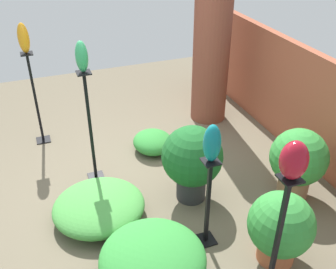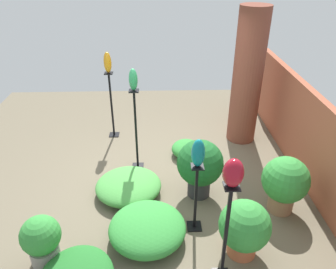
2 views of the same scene
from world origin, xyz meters
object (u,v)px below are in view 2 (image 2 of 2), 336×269
pedestal_jade (136,134)px  potted_plant_front_left (200,165)px  art_vase_ruby (233,173)px  potted_plant_back_center (42,240)px  art_vase_jade (133,80)px  art_vase_teal (198,153)px  pedestal_teal (196,201)px  potted_plant_mid_right (244,227)px  brick_pillar (247,78)px  pedestal_ruby (225,238)px  potted_plant_front_right (285,182)px  pedestal_amber (112,108)px  art_vase_amber (108,62)px

pedestal_jade → potted_plant_front_left: pedestal_jade is taller
pedestal_jade → potted_plant_front_left: (0.78, 0.99, -0.12)m
art_vase_ruby → potted_plant_back_center: art_vase_ruby is taller
art_vase_jade → art_vase_ruby: (2.29, 1.09, -0.12)m
art_vase_jade → potted_plant_front_left: (0.78, 0.99, -1.08)m
art_vase_teal → potted_plant_back_center: 2.13m
pedestal_teal → potted_plant_mid_right: pedestal_teal is taller
brick_pillar → pedestal_ruby: 3.46m
pedestal_jade → potted_plant_front_right: 2.47m
pedestal_teal → potted_plant_back_center: pedestal_teal is taller
art_vase_jade → pedestal_ruby: bearing=25.5°
pedestal_jade → pedestal_amber: size_ratio=1.08×
art_vase_amber → potted_plant_front_right: 3.73m
brick_pillar → potted_plant_front_left: brick_pillar is taller
art_vase_jade → art_vase_amber: size_ratio=0.89×
potted_plant_front_right → potted_plant_front_left: (-0.39, -1.17, 0.05)m
art_vase_teal → potted_plant_back_center: art_vase_teal is taller
brick_pillar → potted_plant_front_left: 2.17m
art_vase_ruby → art_vase_amber: bearing=-154.6°
pedestal_teal → potted_plant_front_left: size_ratio=1.09×
pedestal_ruby → art_vase_teal: art_vase_teal is taller
potted_plant_mid_right → art_vase_amber: bearing=-147.8°
art_vase_teal → art_vase_jade: bearing=-150.1°
pedestal_amber → art_vase_jade: (1.16, 0.55, 1.01)m
art_vase_amber → potted_plant_front_right: bearing=49.4°
brick_pillar → potted_plant_mid_right: bearing=-12.6°
art_vase_ruby → art_vase_amber: 3.82m
pedestal_jade → pedestal_teal: bearing=29.9°
potted_plant_back_center → potted_plant_front_left: bearing=121.2°
pedestal_jade → pedestal_ruby: 2.54m
pedestal_teal → art_vase_ruby: size_ratio=3.28×
art_vase_teal → art_vase_amber: size_ratio=0.96×
pedestal_jade → potted_plant_mid_right: pedestal_jade is taller
potted_plant_front_right → potted_plant_back_center: potted_plant_front_right is taller
potted_plant_front_left → art_vase_ruby: bearing=3.7°
pedestal_jade → potted_plant_front_left: size_ratio=1.54×
pedestal_amber → potted_plant_front_right: pedestal_amber is taller
art_vase_amber → potted_plant_front_left: (1.94, 1.54, -1.00)m
pedestal_amber → art_vase_teal: bearing=27.9°
pedestal_amber → potted_plant_mid_right: size_ratio=1.73×
potted_plant_front_right → potted_plant_back_center: bearing=-75.3°
brick_pillar → potted_plant_mid_right: size_ratio=3.31×
potted_plant_mid_right → potted_plant_back_center: bearing=-88.4°
pedestal_teal → pedestal_ruby: pedestal_ruby is taller
brick_pillar → art_vase_jade: bearing=-64.9°
brick_pillar → pedestal_amber: (-0.20, -2.61, -0.67)m
potted_plant_back_center → art_vase_teal: bearing=105.5°
art_vase_amber → pedestal_teal: bearing=27.9°
pedestal_jade → art_vase_teal: pedestal_jade is taller
art_vase_ruby → potted_plant_mid_right: art_vase_ruby is taller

